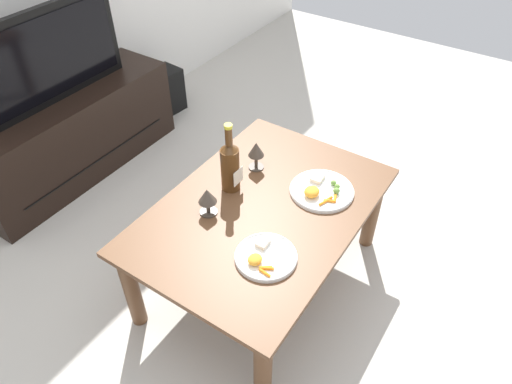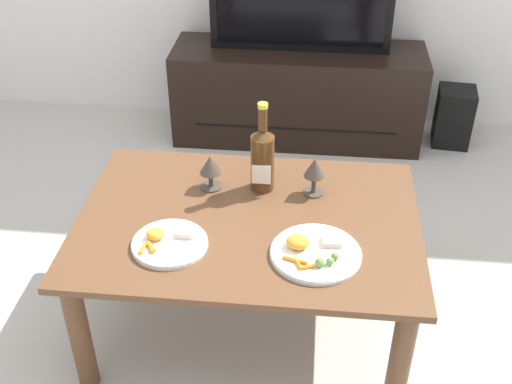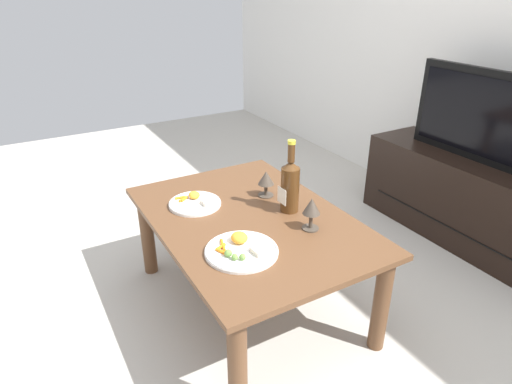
# 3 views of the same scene
# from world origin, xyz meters

# --- Properties ---
(ground_plane) EXTENTS (6.40, 6.40, 0.00)m
(ground_plane) POSITION_xyz_m (0.00, 0.00, 0.00)
(ground_plane) COLOR #B7B2A8
(dining_table) EXTENTS (1.16, 0.81, 0.49)m
(dining_table) POSITION_xyz_m (0.00, 0.00, 0.41)
(dining_table) COLOR brown
(dining_table) RESTS_ON ground_plane
(tv_stand) EXTENTS (1.33, 0.41, 0.51)m
(tv_stand) POSITION_xyz_m (0.11, 1.44, 0.25)
(tv_stand) COLOR black
(tv_stand) RESTS_ON ground_plane
(tv_screen) EXTENTS (0.92, 0.05, 0.51)m
(tv_screen) POSITION_xyz_m (0.11, 1.44, 0.76)
(tv_screen) COLOR black
(tv_screen) RESTS_ON tv_stand
(wine_bottle) EXTENTS (0.08, 0.09, 0.34)m
(wine_bottle) POSITION_xyz_m (0.03, 0.19, 0.62)
(wine_bottle) COLOR #4C2D14
(wine_bottle) RESTS_ON dining_table
(goblet_left) EXTENTS (0.08, 0.08, 0.13)m
(goblet_left) POSITION_xyz_m (-0.15, 0.17, 0.57)
(goblet_left) COLOR #473D33
(goblet_left) RESTS_ON dining_table
(goblet_right) EXTENTS (0.07, 0.07, 0.14)m
(goblet_right) POSITION_xyz_m (0.22, 0.17, 0.59)
(goblet_right) COLOR #473D33
(goblet_right) RESTS_ON dining_table
(dinner_plate_left) EXTENTS (0.25, 0.25, 0.04)m
(dinner_plate_left) POSITION_xyz_m (-0.24, -0.16, 0.50)
(dinner_plate_left) COLOR white
(dinner_plate_left) RESTS_ON dining_table
(dinner_plate_right) EXTENTS (0.29, 0.29, 0.05)m
(dinner_plate_right) POSITION_xyz_m (0.23, -0.17, 0.50)
(dinner_plate_right) COLOR white
(dinner_plate_right) RESTS_ON dining_table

